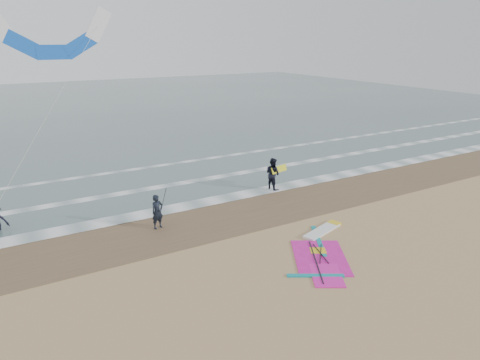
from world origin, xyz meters
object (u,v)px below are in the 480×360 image
person_walking (273,174)px  surf_kite (52,39)px  person_standing (157,212)px  windsurf_rig (322,249)px

person_walking → surf_kite: size_ratio=0.21×
surf_kite → person_standing: bearing=-72.1°
person_walking → person_standing: bearing=89.9°
person_walking → surf_kite: surf_kite is taller
windsurf_rig → person_standing: person_standing is taller
windsurf_rig → person_walking: person_walking is taller
windsurf_rig → person_walking: 8.24m
windsurf_rig → surf_kite: size_ratio=0.55×
windsurf_rig → person_walking: bearing=71.5°
person_standing → person_walking: bearing=-1.5°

